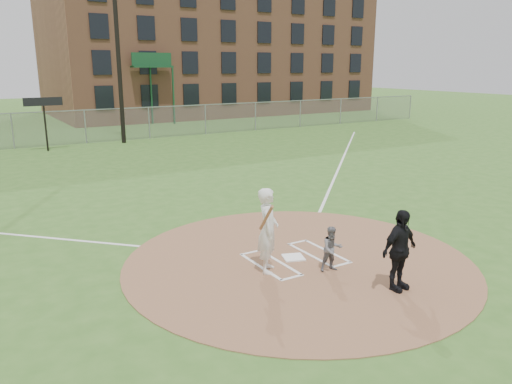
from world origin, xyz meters
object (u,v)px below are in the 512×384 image
catcher (332,249)px  home_plate (293,257)px  umpire (399,250)px  batter_at_plate (268,230)px

catcher → home_plate: bearing=118.2°
home_plate → catcher: bearing=-74.2°
catcher → umpire: (0.56, -1.48, 0.34)m
home_plate → umpire: bearing=-71.2°
umpire → batter_at_plate: batter_at_plate is taller
catcher → umpire: size_ratio=0.61×
home_plate → umpire: (0.87, -2.56, 0.86)m
home_plate → catcher: (0.31, -1.08, 0.51)m
umpire → batter_at_plate: bearing=122.4°
umpire → batter_at_plate: size_ratio=0.89×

